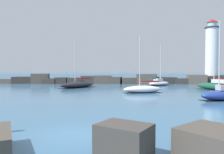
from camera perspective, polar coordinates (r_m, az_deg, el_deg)
name	(u,v)px	position (r m, az deg, el deg)	size (l,w,h in m)	color
ground_plane	(74,136)	(12.96, -9.85, -14.83)	(600.00, 600.00, 0.00)	#3D6B8E
open_sea_beyond	(114,76)	(116.57, 0.53, 0.24)	(400.00, 116.00, 0.01)	#2D5B7F
breakwater_jetty	(117,80)	(56.68, 1.24, -0.72)	(60.31, 6.82, 2.58)	brown
lighthouse	(212,55)	(62.45, 24.57, 5.22)	(4.20, 4.20, 16.67)	gray
foreground_rocks	(70,143)	(9.88, -10.95, -16.62)	(17.38, 4.57, 1.44)	#4C443D
sailboat_moored_0	(77,85)	(44.49, -9.02, -2.00)	(7.22, 7.59, 10.22)	black
sailboat_moored_1	(142,89)	(34.96, 7.94, -3.12)	(6.46, 3.38, 9.09)	white
sailboat_moored_2	(159,83)	(51.03, 12.16, -1.51)	(6.25, 5.69, 9.48)	white
sailboat_moored_3	(222,94)	(29.29, 26.79, -4.09)	(5.60, 2.87, 9.53)	navy
sailboat_moored_4	(217,86)	(42.86, 25.79, -2.15)	(5.76, 8.03, 9.61)	#195138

